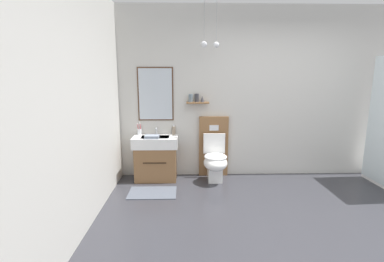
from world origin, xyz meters
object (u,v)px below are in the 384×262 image
(folded_hand_towel, at_px, (152,137))
(soap_dispenser, at_px, (174,130))
(toilet, at_px, (214,156))
(toothbrush_cup, at_px, (139,131))
(vanity_sink_left, at_px, (156,157))

(folded_hand_towel, bearing_deg, soap_dispenser, 40.59)
(toilet, distance_m, toothbrush_cup, 1.29)
(vanity_sink_left, bearing_deg, soap_dispenser, 28.51)
(vanity_sink_left, height_order, folded_hand_towel, folded_hand_towel)
(vanity_sink_left, xyz_separation_m, toilet, (0.94, -0.02, 0.01))
(toilet, height_order, soap_dispenser, toilet)
(vanity_sink_left, relative_size, soap_dispenser, 4.27)
(toilet, relative_size, soap_dispenser, 6.02)
(toothbrush_cup, distance_m, soap_dispenser, 0.56)
(toothbrush_cup, height_order, soap_dispenser, toothbrush_cup)
(toothbrush_cup, bearing_deg, toilet, -7.52)
(toilet, bearing_deg, vanity_sink_left, 179.02)
(vanity_sink_left, xyz_separation_m, toothbrush_cup, (-0.28, 0.14, 0.39))
(soap_dispenser, bearing_deg, folded_hand_towel, -139.41)
(toothbrush_cup, bearing_deg, vanity_sink_left, -27.77)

